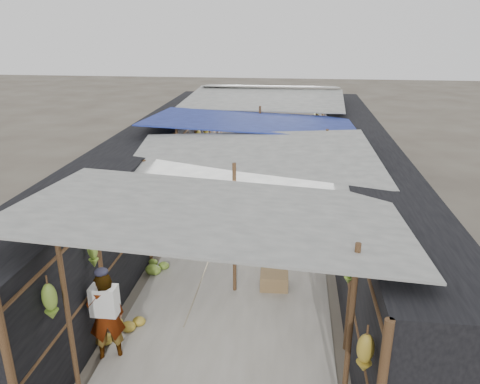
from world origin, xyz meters
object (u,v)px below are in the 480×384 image
at_px(crate_near, 274,281).
at_px(black_basin, 290,185).
at_px(vendor_seated, 295,211).
at_px(vendor_elderly, 106,316).
at_px(shopper_blue, 219,207).

distance_m(crate_near, black_basin, 6.01).
bearing_deg(vendor_seated, crate_near, -34.94).
bearing_deg(vendor_elderly, vendor_seated, -140.54).
bearing_deg(crate_near, shopper_blue, 119.32).
bearing_deg(vendor_seated, shopper_blue, -99.79).
bearing_deg(shopper_blue, crate_near, -60.62).
bearing_deg(vendor_elderly, black_basin, -130.09).
bearing_deg(black_basin, crate_near, -91.99).
relative_size(crate_near, shopper_blue, 0.38).
bearing_deg(vendor_elderly, shopper_blue, -124.22).
bearing_deg(black_basin, vendor_elderly, -107.82).
relative_size(black_basin, vendor_seated, 0.65).
bearing_deg(vendor_seated, vendor_elderly, -56.00).
bearing_deg(crate_near, vendor_seated, 80.56).
height_order(black_basin, vendor_seated, vendor_seated).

